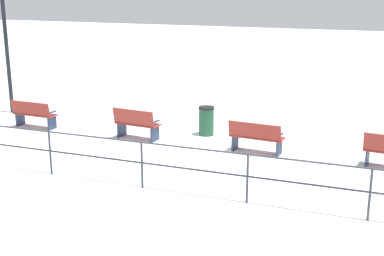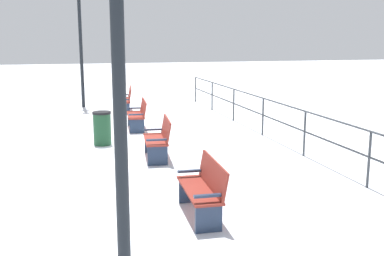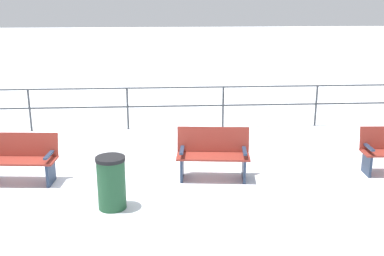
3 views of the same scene
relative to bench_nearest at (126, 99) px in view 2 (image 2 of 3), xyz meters
name	(u,v)px [view 2 (image 2 of 3)]	position (x,y,z in m)	size (l,w,h in m)	color
ground_plane	(149,142)	(0.05, 5.48, -0.48)	(80.00, 80.00, 0.00)	white
bench_nearest	(126,99)	(0.00, 0.00, 0.00)	(0.69, 1.74, 0.93)	maroon
bench_second	(138,114)	(0.07, 3.66, -0.02)	(0.66, 1.52, 0.91)	maroon
bench_third	(159,139)	(0.11, 7.32, 0.00)	(0.70, 1.42, 0.96)	maroon
bench_fourth	(204,188)	(0.09, 10.97, -0.01)	(0.57, 1.50, 0.90)	maroon
lamppost_near	(80,17)	(1.58, -1.58, 3.11)	(0.31, 1.01, 5.20)	black
lamppost_middle	(118,41)	(1.58, 13.04, 2.27)	(0.24, 1.00, 4.27)	black
waterfront_railing	(263,110)	(-3.30, 5.48, 0.27)	(0.05, 14.89, 1.10)	#383D42
trash_bin	(102,128)	(1.29, 5.52, -0.03)	(0.48, 0.48, 0.89)	#1E4C2D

